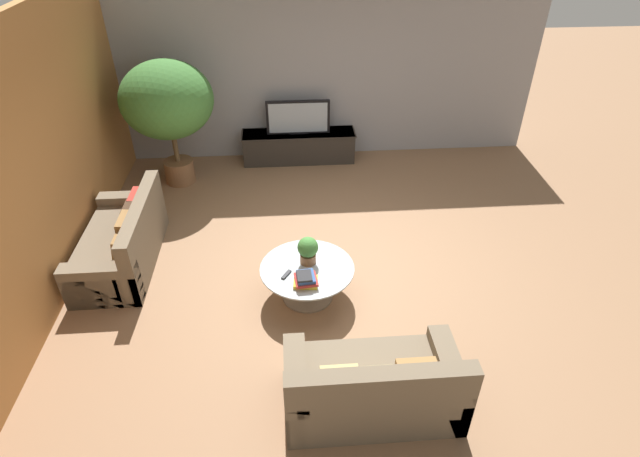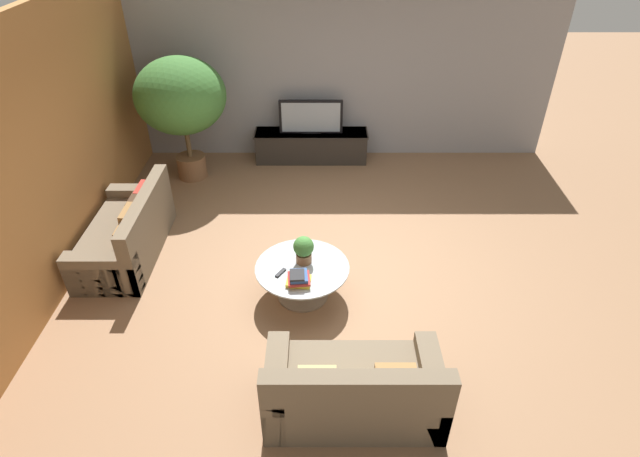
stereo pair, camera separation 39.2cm
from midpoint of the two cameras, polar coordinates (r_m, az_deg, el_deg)
The scene contains 12 objects.
ground_plane at distance 6.38m, azimuth -0.03°, elevation -4.08°, with size 24.00×24.00×0.00m, color #8C6647.
back_wall_stone at distance 8.59m, azimuth -1.78°, elevation 17.84°, with size 7.40×0.12×3.00m, color #939399.
side_wall_left at distance 6.41m, azimuth -30.89°, elevation 6.70°, with size 0.12×7.40×3.00m, color #B2753D.
media_console at distance 8.73m, azimuth -3.74°, elevation 9.38°, with size 1.93×0.50×0.51m.
television at distance 8.52m, azimuth -3.88°, elevation 12.54°, with size 1.06×0.13×0.56m.
coffee_table at distance 5.73m, azimuth -3.43°, elevation -5.50°, with size 1.07×1.07×0.43m.
couch_by_wall at distance 6.79m, azimuth -23.14°, elevation -1.54°, with size 0.84×1.75×0.84m.
couch_near_entry at distance 4.69m, azimuth 3.59°, elevation -17.72°, with size 1.58×0.84×0.84m.
potted_palm_tall at distance 7.99m, azimuth -18.44°, elevation 13.49°, with size 1.37×1.37×1.94m.
potted_plant_tabletop at distance 5.61m, azimuth -3.40°, elevation -2.47°, with size 0.24×0.24×0.33m.
book_stack at distance 5.40m, azimuth -3.74°, elevation -5.88°, with size 0.28×0.27×0.13m.
remote_black at distance 5.56m, azimuth -5.90°, elevation -5.31°, with size 0.04×0.16×0.02m, color black.
Camera 1 is at (-0.57, -4.94, 4.00)m, focal length 28.00 mm.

